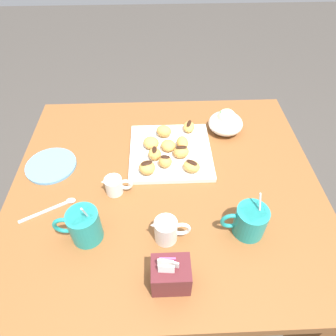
{
  "coord_description": "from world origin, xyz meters",
  "views": [
    {
      "loc": [
        0.02,
        0.62,
        1.47
      ],
      "look_at": [
        -0.01,
        -0.04,
        0.77
      ],
      "focal_mm": 32.2,
      "sensor_mm": 36.0,
      "label": 1
    }
  ],
  "objects_px": {
    "ice_cream_bowl": "(226,122)",
    "dining_table": "(166,207)",
    "saucer_sky_left": "(51,166)",
    "beignet_6": "(182,143)",
    "coffee_mug_teal_left": "(250,221)",
    "beignet_0": "(155,154)",
    "beignet_2": "(181,152)",
    "beignet_5": "(189,127)",
    "coffee_mug_teal_right": "(84,225)",
    "sugar_caddy": "(171,275)",
    "chocolate_sauce_pitcher": "(114,185)",
    "beignet_9": "(147,168)",
    "pastry_plate_square": "(170,152)",
    "beignet_7": "(164,161)",
    "cream_pitcher_white": "(167,230)",
    "beignet_3": "(151,143)",
    "beignet_4": "(168,145)",
    "beignet_8": "(192,166)",
    "beignet_1": "(164,131)"
  },
  "relations": [
    {
      "from": "pastry_plate_square",
      "to": "beignet_9",
      "type": "height_order",
      "value": "beignet_9"
    },
    {
      "from": "dining_table",
      "to": "beignet_4",
      "type": "height_order",
      "value": "beignet_4"
    },
    {
      "from": "beignet_7",
      "to": "coffee_mug_teal_right",
      "type": "bearing_deg",
      "value": 48.16
    },
    {
      "from": "chocolate_sauce_pitcher",
      "to": "beignet_0",
      "type": "distance_m",
      "value": 0.17
    },
    {
      "from": "sugar_caddy",
      "to": "beignet_4",
      "type": "xyz_separation_m",
      "value": [
        -0.01,
        -0.45,
        -0.01
      ]
    },
    {
      "from": "chocolate_sauce_pitcher",
      "to": "beignet_9",
      "type": "height_order",
      "value": "chocolate_sauce_pitcher"
    },
    {
      "from": "cream_pitcher_white",
      "to": "saucer_sky_left",
      "type": "bearing_deg",
      "value": -37.22
    },
    {
      "from": "saucer_sky_left",
      "to": "beignet_7",
      "type": "relative_size",
      "value": 3.75
    },
    {
      "from": "pastry_plate_square",
      "to": "beignet_1",
      "type": "height_order",
      "value": "beignet_1"
    },
    {
      "from": "beignet_0",
      "to": "beignet_7",
      "type": "xyz_separation_m",
      "value": [
        -0.03,
        0.04,
        0.0
      ]
    },
    {
      "from": "sugar_caddy",
      "to": "beignet_9",
      "type": "distance_m",
      "value": 0.36
    },
    {
      "from": "sugar_caddy",
      "to": "ice_cream_bowl",
      "type": "xyz_separation_m",
      "value": [
        -0.23,
        -0.56,
        -0.0
      ]
    },
    {
      "from": "beignet_1",
      "to": "coffee_mug_teal_right",
      "type": "bearing_deg",
      "value": 60.94
    },
    {
      "from": "saucer_sky_left",
      "to": "beignet_0",
      "type": "bearing_deg",
      "value": -178.35
    },
    {
      "from": "beignet_7",
      "to": "saucer_sky_left",
      "type": "bearing_deg",
      "value": -4.0
    },
    {
      "from": "cream_pitcher_white",
      "to": "beignet_7",
      "type": "distance_m",
      "value": 0.25
    },
    {
      "from": "cream_pitcher_white",
      "to": "pastry_plate_square",
      "type": "bearing_deg",
      "value": -94.39
    },
    {
      "from": "pastry_plate_square",
      "to": "beignet_0",
      "type": "bearing_deg",
      "value": 34.62
    },
    {
      "from": "cream_pitcher_white",
      "to": "beignet_9",
      "type": "relative_size",
      "value": 1.96
    },
    {
      "from": "sugar_caddy",
      "to": "beignet_6",
      "type": "height_order",
      "value": "sugar_caddy"
    },
    {
      "from": "dining_table",
      "to": "saucer_sky_left",
      "type": "bearing_deg",
      "value": -11.86
    },
    {
      "from": "saucer_sky_left",
      "to": "beignet_6",
      "type": "xyz_separation_m",
      "value": [
        -0.44,
        -0.06,
        0.03
      ]
    },
    {
      "from": "beignet_2",
      "to": "beignet_5",
      "type": "relative_size",
      "value": 0.97
    },
    {
      "from": "beignet_2",
      "to": "pastry_plate_square",
      "type": "bearing_deg",
      "value": -41.97
    },
    {
      "from": "saucer_sky_left",
      "to": "beignet_6",
      "type": "bearing_deg",
      "value": -171.75
    },
    {
      "from": "saucer_sky_left",
      "to": "beignet_3",
      "type": "relative_size",
      "value": 2.91
    },
    {
      "from": "beignet_5",
      "to": "coffee_mug_teal_right",
      "type": "bearing_deg",
      "value": 53.51
    },
    {
      "from": "beignet_1",
      "to": "beignet_6",
      "type": "xyz_separation_m",
      "value": [
        -0.06,
        0.06,
        -0.0
      ]
    },
    {
      "from": "beignet_8",
      "to": "pastry_plate_square",
      "type": "bearing_deg",
      "value": -56.88
    },
    {
      "from": "beignet_3",
      "to": "beignet_4",
      "type": "bearing_deg",
      "value": 165.34
    },
    {
      "from": "cream_pitcher_white",
      "to": "beignet_5",
      "type": "xyz_separation_m",
      "value": [
        -0.1,
        -0.43,
        -0.01
      ]
    },
    {
      "from": "beignet_6",
      "to": "beignet_8",
      "type": "xyz_separation_m",
      "value": [
        -0.02,
        0.11,
        -0.0
      ]
    },
    {
      "from": "dining_table",
      "to": "coffee_mug_teal_left",
      "type": "distance_m",
      "value": 0.34
    },
    {
      "from": "beignet_7",
      "to": "beignet_0",
      "type": "bearing_deg",
      "value": -49.09
    },
    {
      "from": "sugar_caddy",
      "to": "saucer_sky_left",
      "type": "relative_size",
      "value": 0.65
    },
    {
      "from": "chocolate_sauce_pitcher",
      "to": "sugar_caddy",
      "type": "bearing_deg",
      "value": 118.36
    },
    {
      "from": "beignet_0",
      "to": "beignet_8",
      "type": "relative_size",
      "value": 0.81
    },
    {
      "from": "cream_pitcher_white",
      "to": "saucer_sky_left",
      "type": "relative_size",
      "value": 0.64
    },
    {
      "from": "coffee_mug_teal_right",
      "to": "coffee_mug_teal_left",
      "type": "bearing_deg",
      "value": -180.0
    },
    {
      "from": "beignet_8",
      "to": "beignet_9",
      "type": "height_order",
      "value": "beignet_9"
    },
    {
      "from": "beignet_5",
      "to": "beignet_7",
      "type": "relative_size",
      "value": 1.26
    },
    {
      "from": "beignet_2",
      "to": "beignet_4",
      "type": "bearing_deg",
      "value": -41.78
    },
    {
      "from": "beignet_5",
      "to": "beignet_8",
      "type": "distance_m",
      "value": 0.2
    },
    {
      "from": "ice_cream_bowl",
      "to": "dining_table",
      "type": "bearing_deg",
      "value": 46.79
    },
    {
      "from": "ice_cream_bowl",
      "to": "beignet_1",
      "type": "bearing_deg",
      "value": 8.99
    },
    {
      "from": "sugar_caddy",
      "to": "beignet_9",
      "type": "height_order",
      "value": "sugar_caddy"
    },
    {
      "from": "beignet_0",
      "to": "beignet_2",
      "type": "bearing_deg",
      "value": -175.56
    },
    {
      "from": "sugar_caddy",
      "to": "beignet_8",
      "type": "distance_m",
      "value": 0.36
    },
    {
      "from": "sugar_caddy",
      "to": "beignet_2",
      "type": "distance_m",
      "value": 0.42
    },
    {
      "from": "saucer_sky_left",
      "to": "beignet_6",
      "type": "height_order",
      "value": "beignet_6"
    }
  ]
}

